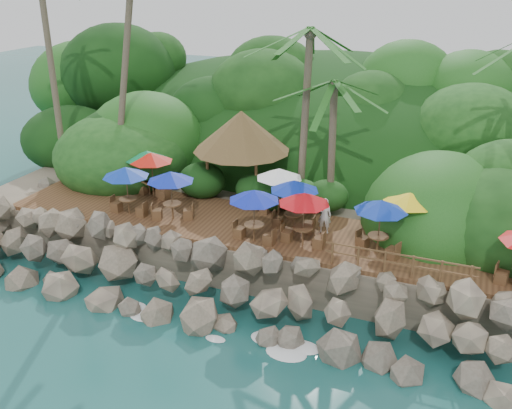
% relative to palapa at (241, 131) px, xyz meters
% --- Properties ---
extents(ground, '(140.00, 140.00, 0.00)m').
position_rel_palapa_xyz_m(ground, '(2.36, -9.82, -5.79)').
color(ground, '#19514F').
rests_on(ground, ground).
extents(land_base, '(32.00, 25.20, 2.10)m').
position_rel_palapa_xyz_m(land_base, '(2.36, 6.18, -4.74)').
color(land_base, gray).
rests_on(land_base, ground).
extents(jungle_hill, '(44.80, 28.00, 15.40)m').
position_rel_palapa_xyz_m(jungle_hill, '(2.36, 13.68, -5.79)').
color(jungle_hill, '#143811').
rests_on(jungle_hill, ground).
extents(seawall, '(29.00, 4.00, 2.30)m').
position_rel_palapa_xyz_m(seawall, '(2.36, -7.82, -4.64)').
color(seawall, gray).
rests_on(seawall, ground).
extents(terrace, '(26.00, 5.00, 0.20)m').
position_rel_palapa_xyz_m(terrace, '(2.36, -3.82, -3.59)').
color(terrace, brown).
rests_on(terrace, land_base).
extents(jungle_foliage, '(44.00, 16.00, 12.00)m').
position_rel_palapa_xyz_m(jungle_foliage, '(2.36, 5.18, -5.79)').
color(jungle_foliage, '#143811').
rests_on(jungle_foliage, ground).
extents(foam_line, '(25.20, 0.80, 0.06)m').
position_rel_palapa_xyz_m(foam_line, '(2.36, -9.52, -5.76)').
color(foam_line, white).
rests_on(foam_line, ground).
extents(palms, '(32.06, 6.77, 13.84)m').
position_rel_palapa_xyz_m(palms, '(3.24, -0.94, 6.58)').
color(palms, brown).
rests_on(palms, ground).
extents(palapa, '(5.26, 5.26, 4.60)m').
position_rel_palapa_xyz_m(palapa, '(0.00, 0.00, 0.00)').
color(palapa, brown).
rests_on(palapa, ground).
extents(dining_clusters, '(21.06, 5.52, 2.51)m').
position_rel_palapa_xyz_m(dining_clusters, '(2.94, -3.95, -1.41)').
color(dining_clusters, brown).
rests_on(dining_clusters, terrace).
extents(railing, '(6.10, 0.10, 1.00)m').
position_rel_palapa_xyz_m(railing, '(9.51, -6.17, -2.89)').
color(railing, brown).
rests_on(railing, terrace).
extents(waiter, '(0.69, 0.51, 1.75)m').
position_rel_palapa_xyz_m(waiter, '(5.63, -3.38, -2.62)').
color(waiter, white).
rests_on(waiter, terrace).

